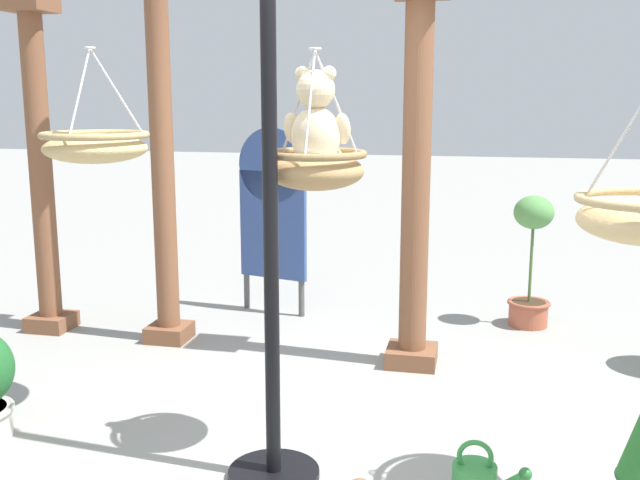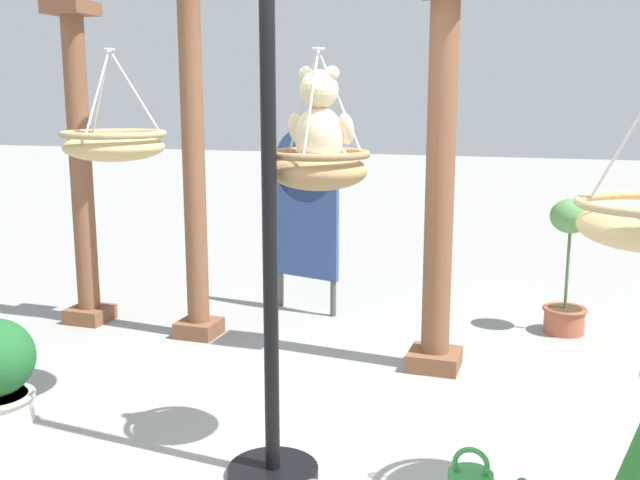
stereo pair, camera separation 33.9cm
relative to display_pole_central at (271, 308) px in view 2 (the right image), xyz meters
The scene contains 9 objects.
display_pole_central is the anchor object (origin of this frame).
hanging_basket_with_teddy 0.70m from the display_pole_central, 59.04° to the left, with size 0.49×0.49×0.66m.
teddy_bear 0.89m from the display_pole_central, 61.19° to the left, with size 0.32×0.28×0.47m.
hanging_basket_left_high 1.37m from the display_pole_central, 157.89° to the left, with size 0.57×0.57×0.60m.
greenhouse_pillar_left 3.01m from the display_pole_central, 141.64° to the left, with size 0.33×0.33×2.51m.
greenhouse_pillar_right 1.79m from the display_pole_central, 73.25° to the left, with size 0.35×0.35×2.51m.
greenhouse_pillar_far_back 2.31m from the display_pole_central, 126.35° to the left, with size 0.31×0.31×2.95m.
potted_plant_broad_leaf 3.07m from the display_pole_central, 64.07° to the left, with size 0.34×0.34×1.05m.
display_sign_board 2.79m from the display_pole_central, 105.80° to the left, with size 0.61×0.20×1.56m.
Camera 2 is at (1.00, -3.07, 1.80)m, focal length 41.33 mm.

